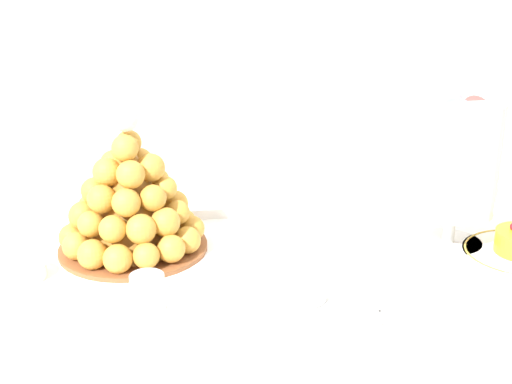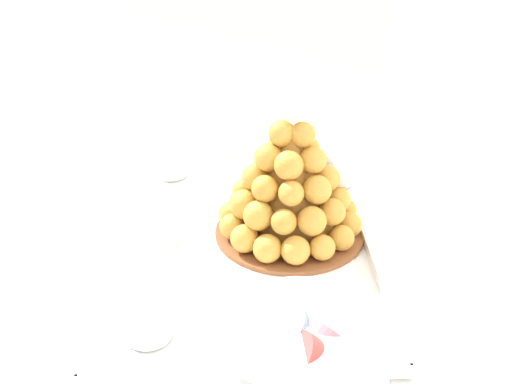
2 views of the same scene
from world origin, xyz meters
TOP-DOWN VIEW (x-y plane):
  - buffet_table at (0.00, 0.00)m, footprint 1.41×0.82m
  - serving_tray at (-0.10, -0.02)m, footprint 0.68×0.44m
  - croquembouche at (-0.12, 0.07)m, footprint 0.26×0.26m
  - dessert_cup_left at (-0.36, -0.15)m, footprint 0.06×0.06m
  - dessert_cup_mid_left at (-0.09, -0.15)m, footprint 0.05×0.05m
  - dessert_cup_centre at (0.14, -0.15)m, footprint 0.06×0.06m
  - creme_brulee_ramekin at (-0.29, -0.02)m, footprint 0.08×0.08m
  - wine_glass at (-0.14, 0.15)m, footprint 0.07×0.07m

SIDE VIEW (x-z plane):
  - buffet_table at x=0.00m, z-range 0.29..1.08m
  - serving_tray at x=-0.10m, z-range 0.78..0.80m
  - creme_brulee_ramekin at x=-0.29m, z-range 0.79..0.82m
  - dessert_cup_centre at x=0.14m, z-range 0.79..0.84m
  - dessert_cup_left at x=-0.36m, z-range 0.79..0.84m
  - dessert_cup_mid_left at x=-0.09m, z-range 0.79..0.85m
  - croquembouche at x=-0.12m, z-range 0.76..1.01m
  - wine_glass at x=-0.14m, z-range 0.82..0.97m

